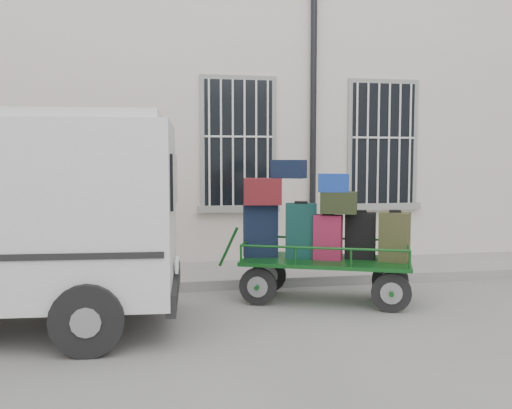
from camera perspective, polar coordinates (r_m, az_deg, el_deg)
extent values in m
plane|color=slate|center=(7.53, 4.80, -10.59)|extent=(80.00, 80.00, 0.00)
cube|color=beige|center=(12.70, -1.71, 9.23)|extent=(24.00, 5.00, 6.00)
cylinder|color=black|center=(10.37, 5.75, 9.15)|extent=(0.11, 0.11, 5.60)
cube|color=black|center=(10.11, -1.78, 6.16)|extent=(1.20, 0.08, 2.20)
cube|color=gray|center=(10.13, -1.75, -0.41)|extent=(1.45, 0.22, 0.12)
cube|color=black|center=(10.85, 12.54, 5.95)|extent=(1.20, 0.08, 2.20)
cube|color=gray|center=(10.87, 12.47, -0.17)|extent=(1.45, 0.22, 0.12)
cube|color=gray|center=(9.60, 1.34, -6.81)|extent=(24.00, 1.70, 0.15)
cylinder|color=black|center=(7.75, 0.20, -8.19)|extent=(0.50, 0.25, 0.51)
cylinder|color=gray|center=(7.75, 0.20, -8.19)|extent=(0.30, 0.19, 0.28)
cylinder|color=black|center=(8.50, 1.29, -7.05)|extent=(0.50, 0.25, 0.51)
cylinder|color=gray|center=(8.50, 1.29, -7.05)|extent=(0.30, 0.19, 0.28)
cylinder|color=black|center=(7.60, 13.38, -8.58)|extent=(0.50, 0.25, 0.51)
cylinder|color=gray|center=(7.60, 13.38, -8.58)|extent=(0.30, 0.19, 0.28)
cylinder|color=black|center=(8.36, 13.26, -7.37)|extent=(0.50, 0.25, 0.51)
cylinder|color=gray|center=(8.36, 13.26, -7.37)|extent=(0.30, 0.19, 0.28)
cube|color=#114D18|center=(7.94, 7.01, -5.63)|extent=(2.49, 1.82, 0.05)
cylinder|color=#114D18|center=(8.15, -2.78, -4.24)|extent=(0.29, 0.15, 0.58)
cube|color=black|center=(8.05, 0.45, -2.59)|extent=(0.50, 0.31, 0.74)
cube|color=black|center=(8.01, 0.45, 0.16)|extent=(0.23, 0.19, 0.03)
cube|color=#0D3132|center=(7.95, 4.51, -2.64)|extent=(0.47, 0.34, 0.76)
cube|color=black|center=(7.91, 4.53, 0.21)|extent=(0.20, 0.18, 0.03)
cube|color=maroon|center=(7.87, 7.21, -3.27)|extent=(0.43, 0.36, 0.62)
cube|color=black|center=(7.83, 7.23, -0.93)|extent=(0.18, 0.16, 0.03)
cube|color=black|center=(8.02, 10.39, -3.07)|extent=(0.46, 0.37, 0.64)
cube|color=black|center=(7.98, 10.43, -0.67)|extent=(0.19, 0.16, 0.03)
cube|color=#36331B|center=(7.90, 13.69, -3.16)|extent=(0.48, 0.45, 0.66)
cube|color=black|center=(7.86, 13.74, -0.66)|extent=(0.20, 0.19, 0.03)
cube|color=#4F0F22|center=(7.91, 0.65, 1.32)|extent=(0.56, 0.36, 0.37)
cube|color=black|center=(7.79, 8.29, 0.19)|extent=(0.56, 0.46, 0.29)
cube|color=black|center=(7.90, 3.30, 3.56)|extent=(0.52, 0.46, 0.25)
cube|color=navy|center=(7.77, 7.74, 2.16)|extent=(0.47, 0.37, 0.24)
cube|color=black|center=(6.74, -8.25, 2.44)|extent=(0.15, 1.53, 0.60)
cube|color=black|center=(6.90, -8.22, -8.03)|extent=(0.26, 2.02, 0.24)
cube|color=white|center=(6.85, -7.88, -5.98)|extent=(0.07, 0.46, 0.13)
cylinder|color=black|center=(6.04, -16.47, -10.96)|extent=(0.76, 0.29, 0.74)
cylinder|color=black|center=(7.97, -13.90, -7.13)|extent=(0.76, 0.29, 0.74)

